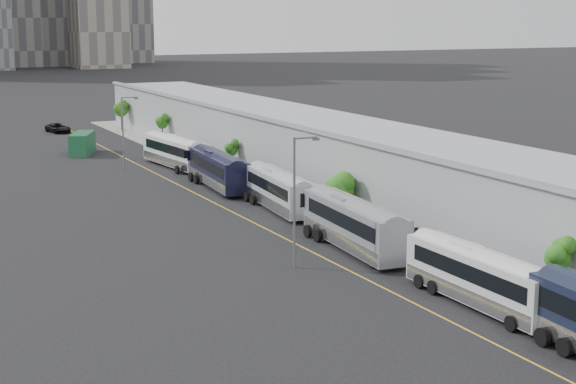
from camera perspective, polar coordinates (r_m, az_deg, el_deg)
sidewalk at (r=77.23m, az=6.40°, el=-1.90°), size 10.00×170.00×0.12m
lane_line at (r=72.25m, az=-0.65°, el=-2.79°), size 0.12×160.00×0.02m
depot at (r=78.72m, az=8.90°, el=0.85°), size 12.45×160.40×7.20m
bus_2 at (r=55.66m, az=12.30°, el=-5.72°), size 2.77×12.34×3.60m
bus_3 at (r=67.41m, az=4.31°, el=-2.40°), size 3.79×13.64×3.94m
bus_4 at (r=81.29m, az=-0.58°, el=-0.10°), size 3.73×12.68×3.65m
bus_5 at (r=92.00m, az=-4.51°, el=1.23°), size 3.60×13.09×3.78m
bus_6 at (r=105.52m, az=-7.35°, el=2.44°), size 3.81×12.87×3.71m
tree_1 at (r=56.31m, az=17.06°, el=-3.89°), size 1.64×1.64×4.16m
tree_2 at (r=76.63m, az=3.29°, el=0.30°), size 2.80×2.80×4.42m
tree_3 at (r=99.97m, az=-3.67°, el=2.79°), size 1.32×1.32×3.61m
tree_4 at (r=122.61m, az=-8.14°, el=4.50°), size 1.55×1.55×4.24m
tree_5 at (r=141.05m, az=-10.74°, el=5.35°), size 2.12×2.12×4.64m
street_lamp_near at (r=61.72m, az=0.56°, el=-0.10°), size 2.04×0.22×9.37m
street_lamp_far at (r=103.91m, az=-10.53°, el=4.10°), size 2.04×0.22×8.56m
shipping_container at (r=118.01m, az=-13.15°, el=3.08°), size 4.78×6.93×2.78m
suv at (r=141.23m, az=-14.63°, el=4.03°), size 3.46×5.65×1.46m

